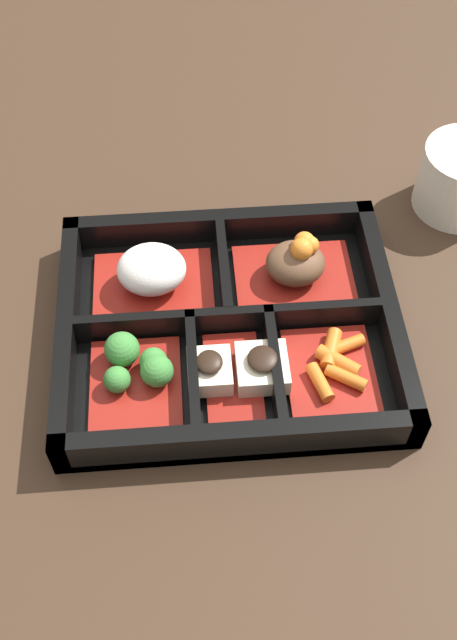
% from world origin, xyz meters
% --- Properties ---
extents(ground_plane, '(3.00, 3.00, 0.00)m').
position_xyz_m(ground_plane, '(0.00, 0.00, 0.00)').
color(ground_plane, '#382619').
extents(bento_base, '(0.28, 0.23, 0.01)m').
position_xyz_m(bento_base, '(0.00, 0.00, 0.01)').
color(bento_base, black).
rests_on(bento_base, ground_plane).
extents(bento_rim, '(0.28, 0.23, 0.04)m').
position_xyz_m(bento_rim, '(0.00, -0.00, 0.02)').
color(bento_rim, black).
rests_on(bento_rim, ground_plane).
extents(bowl_rice, '(0.10, 0.08, 0.04)m').
position_xyz_m(bowl_rice, '(-0.06, 0.05, 0.03)').
color(bowl_rice, maroon).
rests_on(bowl_rice, bento_base).
extents(bowl_stew, '(0.10, 0.08, 0.05)m').
position_xyz_m(bowl_stew, '(0.06, 0.05, 0.03)').
color(bowl_stew, maroon).
rests_on(bowl_stew, bento_base).
extents(bowl_greens, '(0.07, 0.08, 0.03)m').
position_xyz_m(bowl_greens, '(-0.08, -0.04, 0.02)').
color(bowl_greens, maroon).
rests_on(bowl_greens, bento_base).
extents(bowl_tofu, '(0.08, 0.08, 0.03)m').
position_xyz_m(bowl_tofu, '(0.00, -0.05, 0.02)').
color(bowl_tofu, maroon).
rests_on(bowl_tofu, bento_base).
extents(bowl_carrots, '(0.07, 0.08, 0.02)m').
position_xyz_m(bowl_carrots, '(0.08, -0.05, 0.02)').
color(bowl_carrots, maroon).
rests_on(bowl_carrots, bento_base).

